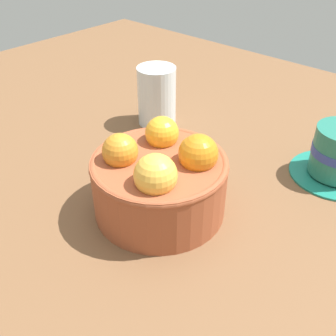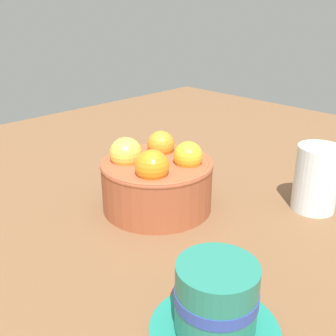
# 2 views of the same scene
# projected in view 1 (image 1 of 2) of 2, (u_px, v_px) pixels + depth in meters

# --- Properties ---
(ground_plane) EXTENTS (1.43, 1.20, 0.04)m
(ground_plane) POSITION_uv_depth(u_px,v_px,m) (160.00, 220.00, 0.53)
(ground_plane) COLOR brown
(terracotta_bowl) EXTENTS (0.17, 0.17, 0.11)m
(terracotta_bowl) POSITION_uv_depth(u_px,v_px,m) (160.00, 179.00, 0.49)
(terracotta_bowl) COLOR #9E4C2D
(terracotta_bowl) RESTS_ON ground_plane
(water_glass) EXTENTS (0.06, 0.06, 0.10)m
(water_glass) POSITION_uv_depth(u_px,v_px,m) (157.00, 96.00, 0.68)
(water_glass) COLOR silver
(water_glass) RESTS_ON ground_plane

